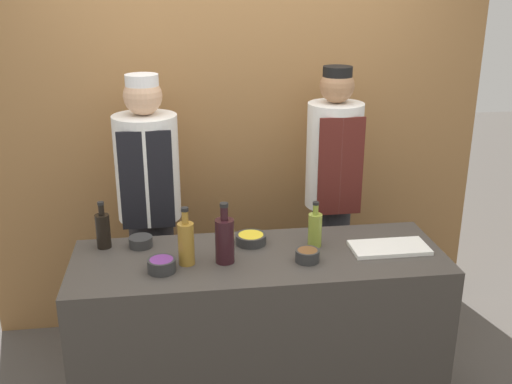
# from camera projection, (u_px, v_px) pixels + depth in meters

# --- Properties ---
(cabinet_wall) EXTENTS (3.12, 0.18, 2.40)m
(cabinet_wall) POSITION_uv_depth(u_px,v_px,m) (234.00, 142.00, 3.81)
(cabinet_wall) COLOR olive
(cabinet_wall) RESTS_ON ground_plane
(counter) EXTENTS (1.78, 0.61, 0.94)m
(counter) POSITION_uv_depth(u_px,v_px,m) (259.00, 340.00, 3.01)
(counter) COLOR #3D3833
(counter) RESTS_ON ground_plane
(sauce_bowl_brown) EXTENTS (0.11, 0.11, 0.06)m
(sauce_bowl_brown) POSITION_uv_depth(u_px,v_px,m) (307.00, 255.00, 2.78)
(sauce_bowl_brown) COLOR #2D2D2D
(sauce_bowl_brown) RESTS_ON counter
(sauce_bowl_purple) EXTENTS (0.13, 0.13, 0.06)m
(sauce_bowl_purple) POSITION_uv_depth(u_px,v_px,m) (162.00, 265.00, 2.69)
(sauce_bowl_purple) COLOR #2D2D2D
(sauce_bowl_purple) RESTS_ON counter
(sauce_bowl_yellow) EXTENTS (0.15, 0.15, 0.05)m
(sauce_bowl_yellow) POSITION_uv_depth(u_px,v_px,m) (251.00, 238.00, 2.97)
(sauce_bowl_yellow) COLOR #2D2D2D
(sauce_bowl_yellow) RESTS_ON counter
(sauce_bowl_red) EXTENTS (0.12, 0.12, 0.05)m
(sauce_bowl_red) POSITION_uv_depth(u_px,v_px,m) (141.00, 241.00, 2.94)
(sauce_bowl_red) COLOR #2D2D2D
(sauce_bowl_red) RESTS_ON counter
(cutting_board) EXTENTS (0.37, 0.19, 0.02)m
(cutting_board) POSITION_uv_depth(u_px,v_px,m) (389.00, 248.00, 2.91)
(cutting_board) COLOR white
(cutting_board) RESTS_ON counter
(bottle_oil) EXTENTS (0.07, 0.07, 0.23)m
(bottle_oil) POSITION_uv_depth(u_px,v_px,m) (315.00, 229.00, 2.93)
(bottle_oil) COLOR olive
(bottle_oil) RESTS_ON counter
(bottle_soy) EXTENTS (0.07, 0.07, 0.24)m
(bottle_soy) POSITION_uv_depth(u_px,v_px,m) (103.00, 230.00, 2.91)
(bottle_soy) COLOR black
(bottle_soy) RESTS_ON counter
(bottle_wine) EXTENTS (0.09, 0.09, 0.29)m
(bottle_wine) POSITION_uv_depth(u_px,v_px,m) (225.00, 239.00, 2.75)
(bottle_wine) COLOR black
(bottle_wine) RESTS_ON counter
(bottle_vinegar) EXTENTS (0.08, 0.08, 0.28)m
(bottle_vinegar) POSITION_uv_depth(u_px,v_px,m) (186.00, 242.00, 2.73)
(bottle_vinegar) COLOR olive
(bottle_vinegar) RESTS_ON counter
(chef_left) EXTENTS (0.36, 0.36, 1.71)m
(chef_left) POSITION_uv_depth(u_px,v_px,m) (150.00, 211.00, 3.42)
(chef_left) COLOR #28282D
(chef_left) RESTS_ON ground_plane
(chef_right) EXTENTS (0.32, 0.32, 1.73)m
(chef_right) POSITION_uv_depth(u_px,v_px,m) (332.00, 199.00, 3.56)
(chef_right) COLOR #28282D
(chef_right) RESTS_ON ground_plane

